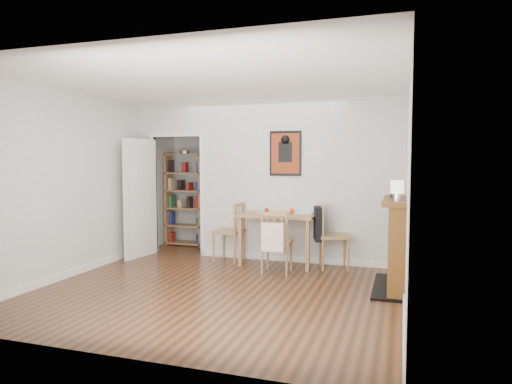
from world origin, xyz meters
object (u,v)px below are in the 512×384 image
(chair_right, at_px, (333,236))
(bookshelf, at_px, (185,200))
(dining_table, at_px, (279,220))
(chair_left, at_px, (229,232))
(notebook, at_px, (304,213))
(orange_fruit, at_px, (292,211))
(ceramic_jar_a, at_px, (394,193))
(red_glass, at_px, (267,211))
(mantel_lamp, at_px, (397,188))
(fireplace, at_px, (398,241))
(ceramic_jar_b, at_px, (394,193))
(chair_front, at_px, (277,242))

(chair_right, height_order, bookshelf, bookshelf)
(dining_table, xyz_separation_m, bookshelf, (-2.15, 1.05, 0.17))
(chair_left, height_order, notebook, chair_left)
(dining_table, relative_size, orange_fruit, 13.79)
(chair_left, xyz_separation_m, bookshelf, (-1.32, 1.08, 0.40))
(dining_table, xyz_separation_m, ceramic_jar_a, (1.74, -0.71, 0.51))
(red_glass, relative_size, mantel_lamp, 0.33)
(chair_left, bearing_deg, dining_table, 2.22)
(bookshelf, distance_m, fireplace, 4.39)
(orange_fruit, distance_m, ceramic_jar_b, 1.70)
(chair_right, xyz_separation_m, notebook, (-0.47, 0.12, 0.31))
(chair_right, bearing_deg, ceramic_jar_b, -33.94)
(chair_front, bearing_deg, dining_table, 102.42)
(red_glass, height_order, mantel_lamp, mantel_lamp)
(red_glass, distance_m, ceramic_jar_a, 2.06)
(bookshelf, distance_m, red_glass, 2.25)
(orange_fruit, height_order, notebook, orange_fruit)
(dining_table, xyz_separation_m, chair_front, (0.13, -0.58, -0.24))
(orange_fruit, xyz_separation_m, ceramic_jar_a, (1.53, -0.76, 0.37))
(chair_right, distance_m, orange_fruit, 0.74)
(chair_front, relative_size, ceramic_jar_b, 8.90)
(dining_table, bearing_deg, chair_left, -177.78)
(dining_table, xyz_separation_m, notebook, (0.38, 0.12, 0.10))
(dining_table, relative_size, mantel_lamp, 4.89)
(chair_left, distance_m, fireplace, 2.76)
(red_glass, distance_m, orange_fruit, 0.40)
(chair_right, distance_m, bookshelf, 3.20)
(fireplace, height_order, ceramic_jar_a, ceramic_jar_a)
(chair_left, relative_size, chair_front, 1.05)
(red_glass, bearing_deg, chair_left, 178.28)
(dining_table, bearing_deg, chair_front, -77.58)
(dining_table, bearing_deg, chair_right, -0.41)
(chair_right, distance_m, red_glass, 1.09)
(orange_fruit, bearing_deg, dining_table, -167.41)
(chair_front, xyz_separation_m, ceramic_jar_a, (1.61, -0.13, 0.75))
(fireplace, height_order, red_glass, fireplace)
(chair_left, bearing_deg, orange_fruit, 4.30)
(ceramic_jar_b, bearing_deg, red_glass, 163.97)
(chair_left, bearing_deg, mantel_lamp, -24.27)
(notebook, relative_size, ceramic_jar_b, 2.87)
(chair_left, relative_size, ceramic_jar_b, 9.30)
(dining_table, height_order, ceramic_jar_a, ceramic_jar_a)
(chair_right, xyz_separation_m, chair_front, (-0.72, -0.57, -0.04))
(mantel_lamp, bearing_deg, notebook, 136.56)
(chair_right, relative_size, orange_fruit, 11.30)
(dining_table, height_order, bookshelf, bookshelf)
(dining_table, distance_m, chair_front, 0.64)
(orange_fruit, bearing_deg, bookshelf, 156.95)
(dining_table, relative_size, chair_left, 1.23)
(fireplace, xyz_separation_m, orange_fruit, (-1.60, 0.90, 0.24))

